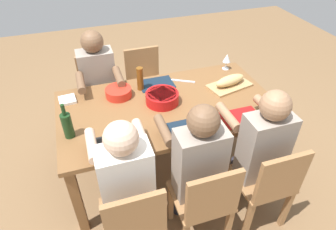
% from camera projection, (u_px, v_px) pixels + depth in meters
% --- Properties ---
extents(ground_plane, '(8.00, 8.00, 0.00)m').
position_uv_depth(ground_plane, '(168.00, 164.00, 2.99)').
color(ground_plane, brown).
extents(dining_table, '(1.85, 1.03, 0.74)m').
position_uv_depth(dining_table, '(168.00, 112.00, 2.58)').
color(dining_table, brown).
rests_on(dining_table, ground_plane).
extents(chair_near_center, '(0.40, 0.40, 0.85)m').
position_uv_depth(chair_near_center, '(205.00, 201.00, 2.06)').
color(chair_near_center, '#9E7044').
rests_on(chair_near_center, ground_plane).
extents(diner_near_center, '(0.41, 0.53, 1.20)m').
position_uv_depth(diner_near_center, '(197.00, 161.00, 2.07)').
color(diner_near_center, '#2D2D38').
rests_on(diner_near_center, ground_plane).
extents(chair_near_left, '(0.40, 0.40, 0.85)m').
position_uv_depth(chair_near_left, '(134.00, 221.00, 1.94)').
color(chair_near_left, '#9E7044').
rests_on(chair_near_left, ground_plane).
extents(diner_near_left, '(0.41, 0.53, 1.20)m').
position_uv_depth(diner_near_left, '(125.00, 179.00, 1.94)').
color(diner_near_left, '#2D2D38').
rests_on(diner_near_left, ground_plane).
extents(chair_near_right, '(0.40, 0.40, 0.85)m').
position_uv_depth(chair_near_right, '(268.00, 183.00, 2.19)').
color(chair_near_right, '#9E7044').
rests_on(chair_near_right, ground_plane).
extents(diner_near_right, '(0.41, 0.53, 1.20)m').
position_uv_depth(diner_near_right, '(260.00, 146.00, 2.19)').
color(diner_near_right, '#2D2D38').
rests_on(diner_near_right, ground_plane).
extents(chair_far_center, '(0.40, 0.40, 0.85)m').
position_uv_depth(chair_far_center, '(145.00, 82.00, 3.32)').
color(chair_far_center, '#9E7044').
rests_on(chair_far_center, ground_plane).
extents(chair_far_left, '(0.40, 0.40, 0.85)m').
position_uv_depth(chair_far_left, '(99.00, 90.00, 3.19)').
color(chair_far_left, '#9E7044').
rests_on(chair_far_left, ground_plane).
extents(diner_far_left, '(0.41, 0.53, 1.20)m').
position_uv_depth(diner_far_left, '(99.00, 81.00, 2.93)').
color(diner_far_left, '#2D2D38').
rests_on(diner_far_left, ground_plane).
extents(serving_bowl_greens, '(0.28, 0.28, 0.10)m').
position_uv_depth(serving_bowl_greens, '(162.00, 97.00, 2.53)').
color(serving_bowl_greens, red).
rests_on(serving_bowl_greens, dining_table).
extents(serving_bowl_fruit, '(0.23, 0.23, 0.08)m').
position_uv_depth(serving_bowl_fruit, '(118.00, 92.00, 2.61)').
color(serving_bowl_fruit, red).
rests_on(serving_bowl_fruit, dining_table).
extents(cutting_board, '(0.44, 0.30, 0.02)m').
position_uv_depth(cutting_board, '(229.00, 85.00, 2.76)').
color(cutting_board, tan).
rests_on(cutting_board, dining_table).
extents(bread_loaf, '(0.34, 0.18, 0.09)m').
position_uv_depth(bread_loaf, '(230.00, 80.00, 2.73)').
color(bread_loaf, tan).
rests_on(bread_loaf, cutting_board).
extents(wine_bottle, '(0.08, 0.08, 0.29)m').
position_uv_depth(wine_bottle, '(67.00, 125.00, 2.15)').
color(wine_bottle, '#193819').
rests_on(wine_bottle, dining_table).
extents(beer_bottle, '(0.06, 0.06, 0.22)m').
position_uv_depth(beer_bottle, '(140.00, 79.00, 2.66)').
color(beer_bottle, brown).
rests_on(beer_bottle, dining_table).
extents(wine_glass, '(0.08, 0.08, 0.17)m').
position_uv_depth(wine_glass, '(227.00, 59.00, 2.96)').
color(wine_glass, silver).
rests_on(wine_glass, dining_table).
extents(placemat_near_center, '(0.32, 0.23, 0.01)m').
position_uv_depth(placemat_near_center, '(182.00, 130.00, 2.27)').
color(placemat_near_center, '#142333').
rests_on(placemat_near_center, dining_table).
extents(placemat_near_left, '(0.32, 0.23, 0.01)m').
position_uv_depth(placemat_near_left, '(117.00, 144.00, 2.14)').
color(placemat_near_left, black).
rests_on(placemat_near_left, dining_table).
extents(placemat_near_right, '(0.32, 0.23, 0.01)m').
position_uv_depth(placemat_near_right, '(241.00, 117.00, 2.39)').
color(placemat_near_right, maroon).
rests_on(placemat_near_right, dining_table).
extents(placemat_far_center, '(0.32, 0.23, 0.01)m').
position_uv_depth(placemat_far_center, '(156.00, 84.00, 2.80)').
color(placemat_far_center, '#142333').
rests_on(placemat_far_center, dining_table).
extents(carving_knife, '(0.21, 0.13, 0.01)m').
position_uv_depth(carving_knife, '(183.00, 81.00, 2.84)').
color(carving_knife, silver).
rests_on(carving_knife, dining_table).
extents(napkin_stack, '(0.15, 0.15, 0.02)m').
position_uv_depth(napkin_stack, '(67.00, 100.00, 2.57)').
color(napkin_stack, white).
rests_on(napkin_stack, dining_table).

